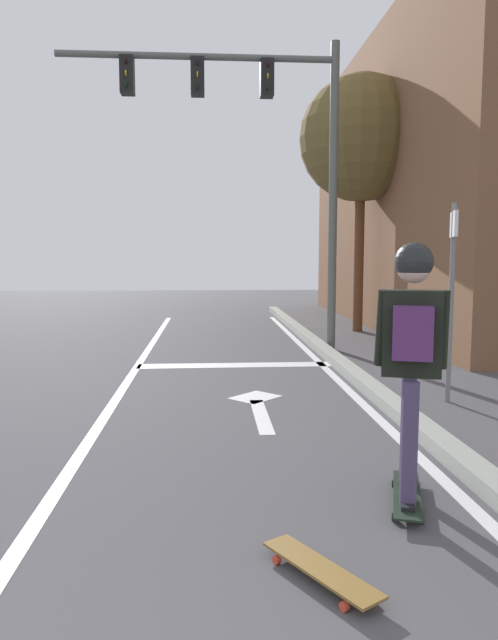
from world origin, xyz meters
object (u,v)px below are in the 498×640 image
Objects in this scene: skateboard at (407,495)px; spare_skateboard at (320,569)px; street_sign_post at (452,274)px; skater at (412,335)px; roadside_tree at (361,139)px; traffic_signal_mast at (255,125)px.

spare_skateboard is at bearing -130.85° from skateboard.
spare_skateboard is 4.63m from street_sign_post.
spare_skateboard is (-0.80, -0.91, -1.15)m from skater.
spare_skateboard is 0.13× the size of roadside_tree.
traffic_signal_mast is (-0.53, 6.88, 2.91)m from skater.
skater is 10.30m from roadside_tree.
skateboard is 0.37× the size of street_sign_post.
spare_skateboard is 0.32× the size of street_sign_post.
skateboard is 1.14× the size of spare_skateboard.
roadside_tree is at bearing 45.10° from traffic_signal_mast.
skater reaches higher than skateboard.
traffic_signal_mast is at bearing 88.02° from spare_skateboard.
street_sign_post is (2.02, -4.05, -2.57)m from traffic_signal_mast.
traffic_signal_mast is 0.95× the size of roadside_tree.
spare_skateboard is 11.71m from roadside_tree.
roadside_tree is at bearing 77.44° from skateboard.
traffic_signal_mast is 3.78m from roadside_tree.
street_sign_post is at bearing 58.58° from spare_skateboard.
skateboard is at bearing -102.56° from roadside_tree.
street_sign_post reaches higher than spare_skateboard.
skater is at bearing -102.57° from roadside_tree.
roadside_tree is at bearing 84.57° from street_sign_post.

